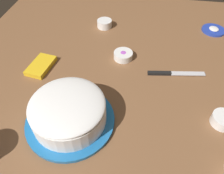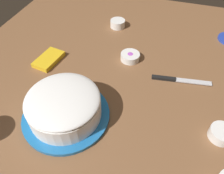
# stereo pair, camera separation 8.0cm
# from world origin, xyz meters

# --- Properties ---
(ground_plane) EXTENTS (1.54, 1.54, 0.00)m
(ground_plane) POSITION_xyz_m (0.00, 0.00, 0.00)
(ground_plane) COLOR brown
(frosted_cake) EXTENTS (0.30, 0.30, 0.11)m
(frosted_cake) POSITION_xyz_m (0.23, -0.18, 0.05)
(frosted_cake) COLOR #1E6BB2
(frosted_cake) RESTS_ON ground_plane
(frosting_tub_lid) EXTENTS (0.12, 0.12, 0.02)m
(frosting_tub_lid) POSITION_xyz_m (-0.43, 0.39, 0.01)
(frosting_tub_lid) COLOR #233DAD
(frosting_tub_lid) RESTS_ON ground_plane
(spreading_knife) EXTENTS (0.05, 0.24, 0.01)m
(spreading_knife) POSITION_xyz_m (-0.06, 0.16, 0.01)
(spreading_knife) COLOR silver
(spreading_knife) RESTS_ON ground_plane
(sprinkle_bowl_orange) EXTENTS (0.08, 0.08, 0.04)m
(sprinkle_bowl_orange) POSITION_xyz_m (0.15, 0.33, 0.02)
(sprinkle_bowl_orange) COLOR white
(sprinkle_bowl_orange) RESTS_ON ground_plane
(sprinkle_bowl_blue) EXTENTS (0.08, 0.08, 0.04)m
(sprinkle_bowl_blue) POSITION_xyz_m (-0.38, -0.18, 0.02)
(sprinkle_bowl_blue) COLOR white
(sprinkle_bowl_blue) RESTS_ON ground_plane
(sprinkle_bowl_rainbow) EXTENTS (0.08, 0.08, 0.03)m
(sprinkle_bowl_rainbow) POSITION_xyz_m (-0.14, -0.05, 0.02)
(sprinkle_bowl_rainbow) COLOR white
(sprinkle_bowl_rainbow) RESTS_ON ground_plane
(candy_box_lower) EXTENTS (0.15, 0.10, 0.02)m
(candy_box_lower) POSITION_xyz_m (-0.02, -0.39, 0.01)
(candy_box_lower) COLOR yellow
(candy_box_lower) RESTS_ON ground_plane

